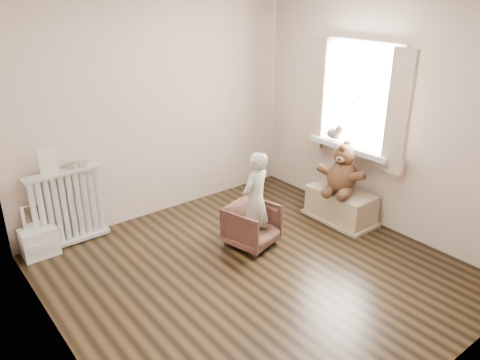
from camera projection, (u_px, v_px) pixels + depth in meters
floor at (256, 273)px, 4.57m from camera, size 3.60×3.60×0.01m
back_wall at (157, 108)px, 5.38m from camera, size 3.60×0.02×2.60m
front_wall at (454, 223)px, 2.77m from camera, size 3.60×0.02×2.60m
left_wall at (48, 201)px, 3.05m from camera, size 0.02×3.60×2.60m
right_wall at (384, 114)px, 5.10m from camera, size 0.02×3.60×2.60m
window at (361, 96)px, 5.24m from camera, size 0.03×0.90×1.10m
window_sill at (351, 147)px, 5.41m from camera, size 0.22×1.10×0.06m
curtain_left at (399, 113)px, 4.78m from camera, size 0.06×0.26×1.30m
curtain_right at (317, 94)px, 5.61m from camera, size 0.06×0.26×1.30m
radiator at (69, 211)px, 4.96m from camera, size 0.80×0.15×0.84m
paper_doll at (48, 160)px, 4.66m from camera, size 0.17×0.02×0.29m
tin_a at (73, 166)px, 4.84m from camera, size 0.10×0.10×0.06m
tin_b at (83, 164)px, 4.90m from camera, size 0.10×0.10×0.05m
toy_vanity at (37, 231)px, 4.78m from camera, size 0.35×0.25×0.55m
armchair at (252, 225)px, 5.00m from camera, size 0.60×0.61×0.46m
child at (255, 200)px, 4.84m from camera, size 0.43×0.34×1.05m
toy_bench at (341, 204)px, 5.55m from camera, size 0.42×0.79×0.37m
teddy_bear at (343, 168)px, 5.34m from camera, size 0.59×0.52×0.60m
plush_cat at (334, 131)px, 5.54m from camera, size 0.21×0.27×0.20m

